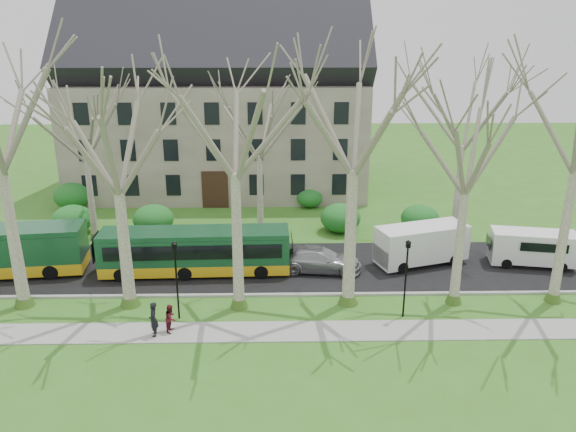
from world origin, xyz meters
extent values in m
plane|color=#396C1E|center=(0.00, 0.00, 0.00)|extent=(120.00, 120.00, 0.00)
cube|color=gray|center=(0.00, -2.50, 0.03)|extent=(70.00, 2.00, 0.06)
cube|color=black|center=(0.00, 5.50, 0.03)|extent=(80.00, 8.00, 0.06)
cube|color=#A5A39E|center=(0.00, 1.50, 0.07)|extent=(80.00, 0.25, 0.14)
cube|color=slate|center=(-6.00, 24.00, 5.00)|extent=(26.00, 12.00, 10.00)
cylinder|color=black|center=(-6.00, -1.00, 2.00)|extent=(0.10, 0.10, 4.00)
cube|color=black|center=(-6.00, -1.00, 4.15)|extent=(0.22, 0.22, 0.30)
cylinder|color=black|center=(6.00, -1.00, 2.00)|extent=(0.10, 0.10, 4.00)
cube|color=black|center=(6.00, -1.00, 4.15)|extent=(0.22, 0.22, 0.30)
ellipsoid|color=#17531F|center=(-16.00, 12.00, 1.00)|extent=(2.60, 2.60, 2.00)
ellipsoid|color=#17531F|center=(-10.00, 12.00, 1.00)|extent=(2.60, 2.60, 2.00)
ellipsoid|color=#17531F|center=(4.00, 12.00, 1.00)|extent=(2.60, 2.60, 2.00)
ellipsoid|color=#17531F|center=(10.00, 12.00, 1.00)|extent=(2.60, 2.60, 2.00)
ellipsoid|color=#17531F|center=(-18.00, 18.00, 1.00)|extent=(2.60, 2.60, 2.00)
ellipsoid|color=#17531F|center=(2.00, 18.00, 1.00)|extent=(2.60, 2.60, 2.00)
imported|color=#9F9FA3|center=(1.88, 4.86, 0.84)|extent=(5.55, 2.74, 1.55)
imported|color=black|center=(-6.94, -2.77, 0.96)|extent=(0.53, 0.72, 1.81)
imported|color=#56131F|center=(-6.16, -2.37, 0.80)|extent=(0.68, 0.80, 1.47)
camera|label=1|loc=(-0.68, -27.64, 14.96)|focal=35.00mm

